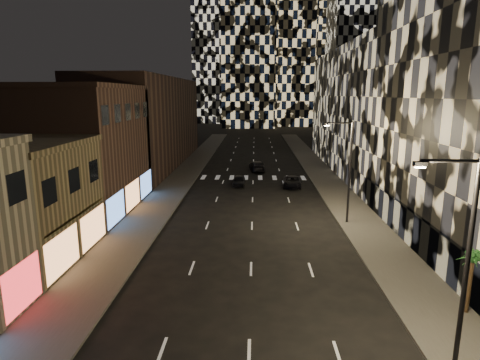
# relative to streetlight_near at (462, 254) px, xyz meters

# --- Properties ---
(sidewalk_left) EXTENTS (4.00, 120.00, 0.15)m
(sidewalk_left) POSITION_rel_streetlight_near_xyz_m (-18.35, 40.00, -5.28)
(sidewalk_left) COLOR #47443F
(sidewalk_left) RESTS_ON ground
(sidewalk_right) EXTENTS (4.00, 120.00, 0.15)m
(sidewalk_right) POSITION_rel_streetlight_near_xyz_m (1.65, 40.00, -5.28)
(sidewalk_right) COLOR #47443F
(sidewalk_right) RESTS_ON ground
(curb_left) EXTENTS (0.20, 120.00, 0.15)m
(curb_left) POSITION_rel_streetlight_near_xyz_m (-16.25, 40.00, -5.28)
(curb_left) COLOR #4C4C47
(curb_left) RESTS_ON ground
(curb_right) EXTENTS (0.20, 120.00, 0.15)m
(curb_right) POSITION_rel_streetlight_near_xyz_m (-0.45, 40.00, -5.28)
(curb_right) COLOR #4C4C47
(curb_right) RESTS_ON ground
(retail_tan) EXTENTS (10.00, 10.00, 8.00)m
(retail_tan) POSITION_rel_streetlight_near_xyz_m (-25.35, 11.00, -1.35)
(retail_tan) COLOR olive
(retail_tan) RESTS_ON ground
(retail_brown) EXTENTS (10.00, 15.00, 12.00)m
(retail_brown) POSITION_rel_streetlight_near_xyz_m (-25.35, 23.50, 0.65)
(retail_brown) COLOR #4F362D
(retail_brown) RESTS_ON ground
(retail_filler_left) EXTENTS (10.00, 40.00, 14.00)m
(retail_filler_left) POSITION_rel_streetlight_near_xyz_m (-25.35, 50.00, 1.65)
(retail_filler_left) COLOR #4F362D
(retail_filler_left) RESTS_ON ground
(midrise_base) EXTENTS (0.60, 25.00, 3.00)m
(midrise_base) POSITION_rel_streetlight_near_xyz_m (3.95, 14.50, -3.85)
(midrise_base) COLOR #383838
(midrise_base) RESTS_ON ground
(midrise_filler_right) EXTENTS (16.00, 40.00, 18.00)m
(midrise_filler_right) POSITION_rel_streetlight_near_xyz_m (11.65, 47.00, 3.65)
(midrise_filler_right) COLOR #232326
(midrise_filler_right) RESTS_ON ground
(streetlight_near) EXTENTS (2.55, 0.25, 9.00)m
(streetlight_near) POSITION_rel_streetlight_near_xyz_m (0.00, 0.00, 0.00)
(streetlight_near) COLOR black
(streetlight_near) RESTS_ON sidewalk_right
(streetlight_far) EXTENTS (2.55, 0.25, 9.00)m
(streetlight_far) POSITION_rel_streetlight_near_xyz_m (0.00, 20.00, 0.00)
(streetlight_far) COLOR black
(streetlight_far) RESTS_ON sidewalk_right
(car_dark_midlane) EXTENTS (1.60, 3.82, 1.29)m
(car_dark_midlane) POSITION_rel_streetlight_near_xyz_m (-10.14, 34.93, -4.71)
(car_dark_midlane) COLOR black
(car_dark_midlane) RESTS_ON ground
(car_dark_oncoming) EXTENTS (2.57, 5.28, 1.48)m
(car_dark_oncoming) POSITION_rel_streetlight_near_xyz_m (-7.77, 45.18, -4.61)
(car_dark_oncoming) COLOR black
(car_dark_oncoming) RESTS_ON ground
(car_dark_rightlane) EXTENTS (2.60, 4.93, 1.32)m
(car_dark_rightlane) POSITION_rel_streetlight_near_xyz_m (-3.40, 34.37, -4.69)
(car_dark_rightlane) COLOR black
(car_dark_rightlane) RESTS_ON ground
(palm_tree) EXTENTS (1.75, 1.78, 3.48)m
(palm_tree) POSITION_rel_streetlight_near_xyz_m (3.15, 4.75, -2.33)
(palm_tree) COLOR #47331E
(palm_tree) RESTS_ON sidewalk_right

